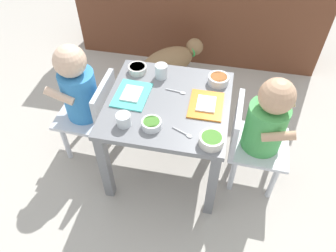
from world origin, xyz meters
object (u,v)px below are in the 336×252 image
object	(u,v)px
cereal_bowl_left_side	(152,124)
veggie_bowl_far	(218,79)
dog	(171,61)
food_tray_left	(132,95)
cereal_bowl_right_side	(137,69)
seated_child_right	(264,123)
veggie_bowl_near	(211,140)
water_cup_right	(161,72)
seated_child_left	(81,92)
spoon_by_right_tray	(184,133)
water_cup_left	(124,120)
spoon_by_left_tray	(178,92)
food_tray_right	(206,105)
dining_table	(168,115)

from	to	relation	value
cereal_bowl_left_side	veggie_bowl_far	bearing A→B (deg)	54.49
dog	food_tray_left	distance (m)	0.71
cereal_bowl_right_side	seated_child_right	bearing A→B (deg)	-16.43
veggie_bowl_near	veggie_bowl_far	distance (m)	0.39
dog	water_cup_right	size ratio (longest dim) A/B	5.69
seated_child_left	spoon_by_right_tray	world-z (taller)	seated_child_left
cereal_bowl_left_side	veggie_bowl_far	xyz separation A→B (m)	(0.25, 0.35, 0.00)
seated_child_right	water_cup_left	bearing A→B (deg)	-163.61
cereal_bowl_left_side	cereal_bowl_right_side	size ratio (longest dim) A/B	0.92
water_cup_left	veggie_bowl_near	xyz separation A→B (m)	(0.38, -0.03, -0.00)
cereal_bowl_right_side	spoon_by_right_tray	xyz separation A→B (m)	(0.30, -0.37, -0.02)
veggie_bowl_far	spoon_by_left_tray	bearing A→B (deg)	-149.68
food_tray_right	cereal_bowl_left_side	size ratio (longest dim) A/B	2.23
water_cup_right	cereal_bowl_right_side	size ratio (longest dim) A/B	0.76
veggie_bowl_far	spoon_by_right_tray	distance (m)	0.38
seated_child_left	cereal_bowl_left_side	xyz separation A→B (m)	(0.41, -0.20, 0.06)
seated_child_right	seated_child_left	bearing A→B (deg)	178.11
spoon_by_right_tray	seated_child_left	bearing A→B (deg)	159.16
water_cup_right	spoon_by_right_tray	bearing A→B (deg)	-63.59
spoon_by_left_tray	cereal_bowl_right_side	bearing A→B (deg)	153.19
veggie_bowl_near	seated_child_right	bearing A→B (deg)	43.27
veggie_bowl_far	seated_child_left	bearing A→B (deg)	-167.08
water_cup_left	water_cup_right	xyz separation A→B (m)	(0.09, 0.35, 0.01)
seated_child_right	veggie_bowl_far	bearing A→B (deg)	142.30
food_tray_left	seated_child_left	bearing A→B (deg)	175.62
seated_child_left	spoon_by_left_tray	world-z (taller)	seated_child_left
dog	veggie_bowl_far	size ratio (longest dim) A/B	4.03
dog	food_tray_right	distance (m)	0.76
veggie_bowl_near	spoon_by_left_tray	distance (m)	0.35
veggie_bowl_near	dining_table	bearing A→B (deg)	136.47
food_tray_left	veggie_bowl_far	bearing A→B (deg)	23.92
water_cup_left	cereal_bowl_left_side	size ratio (longest dim) A/B	0.74
seated_child_left	water_cup_left	world-z (taller)	seated_child_left
cereal_bowl_left_side	veggie_bowl_near	bearing A→B (deg)	-9.23
seated_child_right	water_cup_left	xyz separation A→B (m)	(-0.61, -0.18, 0.08)
seated_child_left	veggie_bowl_far	xyz separation A→B (m)	(0.66, 0.15, 0.06)
food_tray_left	water_cup_right	bearing A→B (deg)	56.67
dining_table	cereal_bowl_right_side	bearing A→B (deg)	135.84
dining_table	water_cup_left	bearing A→B (deg)	-131.61
seated_child_right	cereal_bowl_left_side	xyz separation A→B (m)	(-0.49, -0.17, 0.07)
seated_child_left	veggie_bowl_far	bearing A→B (deg)	12.92
water_cup_left	cereal_bowl_right_side	size ratio (longest dim) A/B	0.68
seated_child_right	cereal_bowl_right_side	bearing A→B (deg)	163.57
dining_table	cereal_bowl_left_side	world-z (taller)	cereal_bowl_left_side
seated_child_right	spoon_by_right_tray	bearing A→B (deg)	-152.03
cereal_bowl_left_side	seated_child_right	bearing A→B (deg)	19.31
water_cup_left	spoon_by_left_tray	xyz separation A→B (m)	(0.19, 0.25, -0.02)
seated_child_left	cereal_bowl_left_side	world-z (taller)	seated_child_left
dog	cereal_bowl_left_side	world-z (taller)	cereal_bowl_left_side
veggie_bowl_near	food_tray_left	bearing A→B (deg)	150.99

